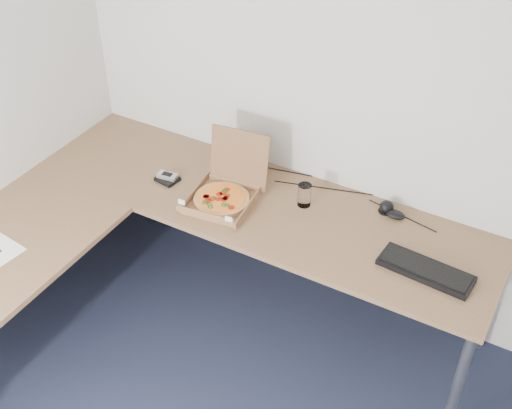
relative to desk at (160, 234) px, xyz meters
The scene contains 10 objects.
room_shell 1.39m from the desk, 49.77° to the right, with size 3.50×3.50×2.50m, color beige, non-canonical shape.
desk is the anchor object (origin of this frame).
pizza_box 0.39m from the desk, 66.00° to the left, with size 0.32×0.37×0.33m.
drinking_glass 0.76m from the desk, 44.77° to the left, with size 0.07×0.07×0.12m, color white.
keyboard 1.29m from the desk, 15.66° to the left, with size 0.43×0.15×0.03m, color black.
mouse 1.18m from the desk, 33.94° to the left, with size 0.10×0.07×0.04m, color black.
wallet 0.41m from the desk, 119.67° to the left, with size 0.12×0.10×0.02m, color black.
phone 0.42m from the desk, 119.60° to the left, with size 0.11×0.06×0.02m, color #B2B5BA.
dome_speaker 1.15m from the desk, 36.53° to the left, with size 0.08×0.08×0.07m, color black.
cable_bundle 0.90m from the desk, 51.33° to the left, with size 0.59×0.04×0.01m, color black, non-canonical shape.
Camera 1 is at (0.82, -0.97, 2.84)m, focal length 46.63 mm.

